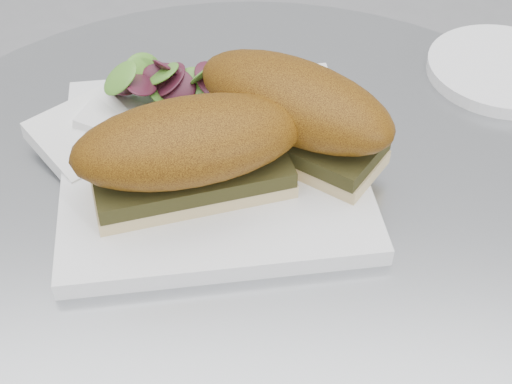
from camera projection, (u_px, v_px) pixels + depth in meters
table at (250, 383)px, 0.74m from camera, size 0.70×0.70×0.73m
plate at (212, 163)px, 0.61m from camera, size 0.28×0.28×0.02m
sandwich_left at (190, 150)px, 0.54m from camera, size 0.20×0.13×0.08m
sandwich_right at (294, 109)px, 0.58m from camera, size 0.19×0.16×0.08m
salad at (159, 80)px, 0.64m from camera, size 0.11×0.11×0.05m
napkin at (111, 151)px, 0.62m from camera, size 0.15×0.15×0.02m
saucer at (503, 69)px, 0.71m from camera, size 0.15×0.15×0.01m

